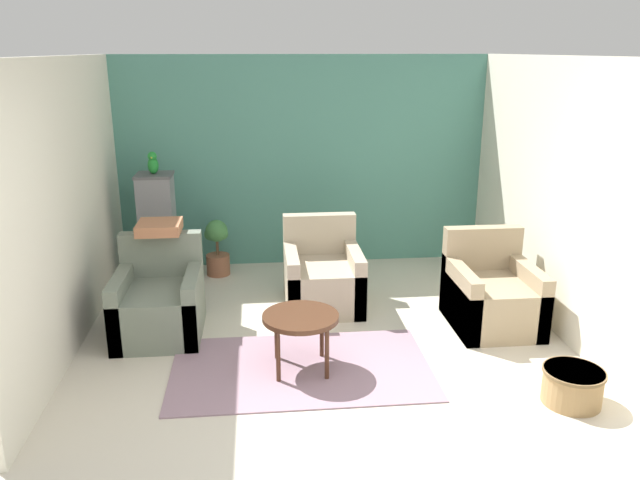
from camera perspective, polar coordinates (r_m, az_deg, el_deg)
ground_plane at (r=4.25m, az=2.74°, el=-18.72°), size 20.00×20.00×0.00m
wall_back_accent at (r=7.35m, az=-1.54°, el=7.11°), size 4.37×0.06×2.43m
wall_left at (r=5.68m, az=-22.18°, el=2.87°), size 0.06×3.78×2.43m
wall_right at (r=6.08m, az=20.68°, el=3.90°), size 0.06×3.78×2.43m
area_rug at (r=5.17m, az=-1.74°, el=-11.64°), size 2.09×1.24×0.01m
coffee_table at (r=4.98m, az=-1.78°, el=-7.39°), size 0.61×0.61×0.48m
armchair_left at (r=5.83m, az=-14.47°, el=-5.68°), size 0.75×0.86×0.86m
armchair_right at (r=6.03m, az=15.41°, el=-4.98°), size 0.75×0.86×0.86m
armchair_middle at (r=6.27m, az=0.23°, el=-3.49°), size 0.75×0.86×0.86m
birdcage at (r=7.00m, az=-14.54°, el=0.49°), size 0.60×0.60×1.22m
parrot at (r=6.83m, az=-15.02°, el=6.78°), size 0.11×0.20×0.24m
potted_plant at (r=7.19m, az=-9.39°, el=-0.57°), size 0.28×0.27×0.65m
wicker_basket at (r=5.01m, az=22.08°, el=-12.18°), size 0.45×0.45×0.26m
throw_pillow at (r=5.94m, az=-14.48°, el=1.14°), size 0.39×0.39×0.10m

